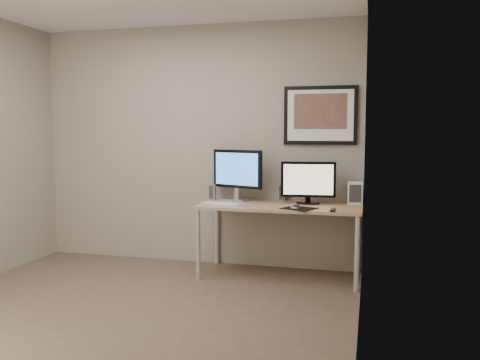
{
  "coord_description": "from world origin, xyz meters",
  "views": [
    {
      "loc": [
        1.86,
        -3.59,
        1.47
      ],
      "look_at": [
        0.65,
        1.1,
        0.99
      ],
      "focal_mm": 38.0,
      "sensor_mm": 36.0,
      "label": 1
    }
  ],
  "objects_px": {
    "monitor_tv": "(308,182)",
    "keyboard": "(221,204)",
    "fan_unit": "(355,193)",
    "monitor_large": "(237,173)",
    "desk": "(280,211)",
    "speaker_left": "(213,192)",
    "speaker_right": "(283,192)",
    "framed_art": "(320,115)"
  },
  "relations": [
    {
      "from": "monitor_large",
      "to": "speaker_right",
      "type": "distance_m",
      "value": 0.52
    },
    {
      "from": "desk",
      "to": "monitor_tv",
      "type": "bearing_deg",
      "value": 22.34
    },
    {
      "from": "speaker_right",
      "to": "monitor_large",
      "type": "bearing_deg",
      "value": -157.02
    },
    {
      "from": "monitor_tv",
      "to": "keyboard",
      "type": "relative_size",
      "value": 1.3
    },
    {
      "from": "monitor_tv",
      "to": "speaker_right",
      "type": "distance_m",
      "value": 0.37
    },
    {
      "from": "speaker_left",
      "to": "speaker_right",
      "type": "height_order",
      "value": "speaker_right"
    },
    {
      "from": "desk",
      "to": "monitor_large",
      "type": "xyz_separation_m",
      "value": [
        -0.49,
        0.17,
        0.36
      ]
    },
    {
      "from": "fan_unit",
      "to": "desk",
      "type": "bearing_deg",
      "value": -166.1
    },
    {
      "from": "monitor_tv",
      "to": "keyboard",
      "type": "bearing_deg",
      "value": -171.69
    },
    {
      "from": "framed_art",
      "to": "monitor_large",
      "type": "height_order",
      "value": "framed_art"
    },
    {
      "from": "monitor_large",
      "to": "speaker_left",
      "type": "distance_m",
      "value": 0.34
    },
    {
      "from": "speaker_left",
      "to": "speaker_right",
      "type": "relative_size",
      "value": 0.93
    },
    {
      "from": "framed_art",
      "to": "speaker_right",
      "type": "bearing_deg",
      "value": -174.39
    },
    {
      "from": "framed_art",
      "to": "speaker_left",
      "type": "relative_size",
      "value": 4.5
    },
    {
      "from": "framed_art",
      "to": "speaker_left",
      "type": "bearing_deg",
      "value": -171.89
    },
    {
      "from": "keyboard",
      "to": "monitor_large",
      "type": "bearing_deg",
      "value": 81.04
    },
    {
      "from": "monitor_large",
      "to": "speaker_left",
      "type": "height_order",
      "value": "monitor_large"
    },
    {
      "from": "monitor_large",
      "to": "fan_unit",
      "type": "relative_size",
      "value": 2.53
    },
    {
      "from": "monitor_tv",
      "to": "fan_unit",
      "type": "relative_size",
      "value": 2.43
    },
    {
      "from": "framed_art",
      "to": "monitor_large",
      "type": "xyz_separation_m",
      "value": [
        -0.84,
        -0.16,
        -0.6
      ]
    },
    {
      "from": "monitor_large",
      "to": "keyboard",
      "type": "xyz_separation_m",
      "value": [
        -0.09,
        -0.29,
        -0.29
      ]
    },
    {
      "from": "desk",
      "to": "speaker_left",
      "type": "height_order",
      "value": "speaker_left"
    },
    {
      "from": "keyboard",
      "to": "speaker_right",
      "type": "bearing_deg",
      "value": 45.64
    },
    {
      "from": "speaker_left",
      "to": "desk",
      "type": "bearing_deg",
      "value": 11.3
    },
    {
      "from": "speaker_right",
      "to": "desk",
      "type": "bearing_deg",
      "value": -77.06
    },
    {
      "from": "desk",
      "to": "monitor_tv",
      "type": "height_order",
      "value": "monitor_tv"
    },
    {
      "from": "framed_art",
      "to": "keyboard",
      "type": "distance_m",
      "value": 1.36
    },
    {
      "from": "speaker_right",
      "to": "keyboard",
      "type": "relative_size",
      "value": 0.43
    },
    {
      "from": "monitor_large",
      "to": "speaker_right",
      "type": "bearing_deg",
      "value": 34.43
    },
    {
      "from": "framed_art",
      "to": "speaker_right",
      "type": "height_order",
      "value": "framed_art"
    },
    {
      "from": "monitor_large",
      "to": "fan_unit",
      "type": "distance_m",
      "value": 1.22
    },
    {
      "from": "monitor_tv",
      "to": "fan_unit",
      "type": "distance_m",
      "value": 0.49
    },
    {
      "from": "monitor_tv",
      "to": "fan_unit",
      "type": "height_order",
      "value": "monitor_tv"
    },
    {
      "from": "framed_art",
      "to": "speaker_right",
      "type": "distance_m",
      "value": 0.89
    },
    {
      "from": "framed_art",
      "to": "monitor_tv",
      "type": "height_order",
      "value": "framed_art"
    },
    {
      "from": "speaker_left",
      "to": "keyboard",
      "type": "xyz_separation_m",
      "value": [
        0.18,
        -0.3,
        -0.08
      ]
    },
    {
      "from": "fan_unit",
      "to": "speaker_right",
      "type": "bearing_deg",
      "value": 171.16
    },
    {
      "from": "monitor_tv",
      "to": "speaker_right",
      "type": "bearing_deg",
      "value": 139.77
    },
    {
      "from": "framed_art",
      "to": "speaker_left",
      "type": "distance_m",
      "value": 1.38
    },
    {
      "from": "framed_art",
      "to": "monitor_large",
      "type": "relative_size",
      "value": 1.32
    },
    {
      "from": "monitor_large",
      "to": "keyboard",
      "type": "relative_size",
      "value": 1.35
    },
    {
      "from": "desk",
      "to": "keyboard",
      "type": "xyz_separation_m",
      "value": [
        -0.58,
        -0.12,
        0.07
      ]
    }
  ]
}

